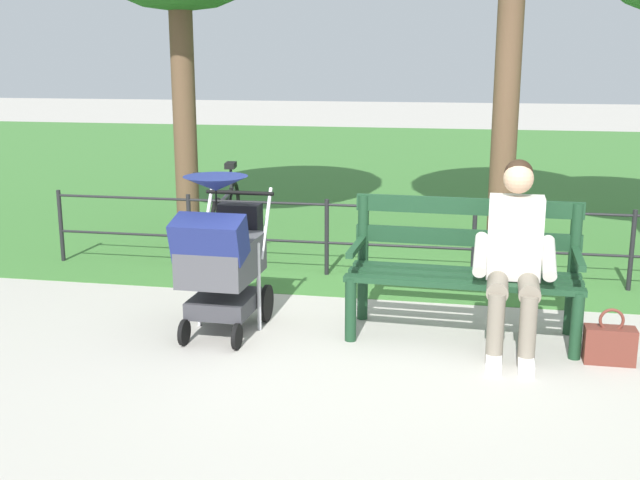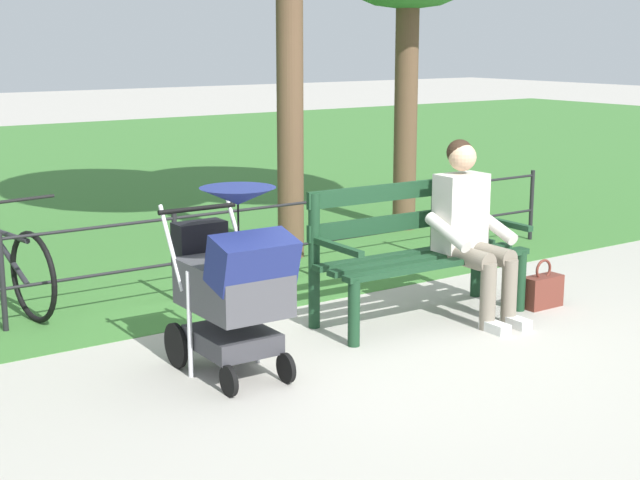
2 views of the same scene
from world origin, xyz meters
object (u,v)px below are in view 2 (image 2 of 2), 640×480
(person_on_bench, at_px, (470,225))
(stroller, at_px, (233,280))
(handbag, at_px, (542,291))
(bicycle, at_px, (1,260))
(park_bench, at_px, (415,246))

(person_on_bench, height_order, stroller, person_on_bench)
(handbag, xyz_separation_m, bicycle, (3.31, -2.32, 0.24))
(stroller, xyz_separation_m, handbag, (-2.62, 0.05, -0.47))
(park_bench, height_order, handbag, park_bench)
(park_bench, height_order, stroller, stroller)
(park_bench, distance_m, handbag, 1.09)
(stroller, bearing_deg, handbag, 178.82)
(park_bench, bearing_deg, person_on_bench, 145.63)
(person_on_bench, height_order, bicycle, person_on_bench)
(handbag, bearing_deg, stroller, -1.18)
(park_bench, distance_m, bicycle, 3.06)
(bicycle, bearing_deg, park_bench, 140.62)
(person_on_bench, relative_size, handbag, 3.45)
(person_on_bench, bearing_deg, bicycle, -38.80)
(park_bench, height_order, bicycle, park_bench)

